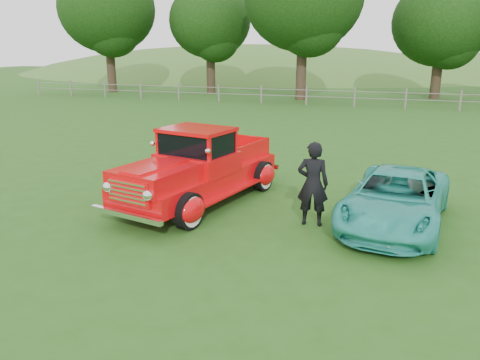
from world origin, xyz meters
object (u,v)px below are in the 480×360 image
(tree_far_west, at_px, (107,9))
(tree_mid_west, at_px, (210,21))
(man, at_px, (313,184))
(teal_sedan, at_px, (396,199))
(red_pickup, at_px, (199,169))
(tree_near_east, at_px, (442,22))

(tree_far_west, xyz_separation_m, tree_mid_west, (8.00, 2.00, -0.94))
(tree_far_west, relative_size, man, 5.68)
(tree_mid_west, relative_size, teal_sedan, 2.10)
(tree_far_west, distance_m, teal_sedan, 33.79)
(red_pickup, bearing_deg, tree_far_west, 139.71)
(tree_far_west, xyz_separation_m, tree_near_east, (25.00, 3.00, -1.24))
(tree_mid_west, height_order, man, tree_mid_west)
(red_pickup, bearing_deg, tree_near_east, 88.80)
(red_pickup, relative_size, man, 3.00)
(tree_far_west, bearing_deg, teal_sedan, -46.83)
(red_pickup, height_order, man, red_pickup)
(teal_sedan, distance_m, man, 1.74)
(tree_far_west, relative_size, red_pickup, 1.89)
(teal_sedan, relative_size, man, 2.30)
(tree_mid_west, distance_m, man, 30.22)
(tree_far_west, distance_m, red_pickup, 30.90)
(tree_far_west, relative_size, teal_sedan, 2.46)
(tree_mid_west, bearing_deg, teal_sedan, -60.66)
(red_pickup, distance_m, man, 2.85)
(man, bearing_deg, red_pickup, -18.64)
(red_pickup, bearing_deg, teal_sedan, 11.65)
(teal_sedan, bearing_deg, tree_near_east, 93.03)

